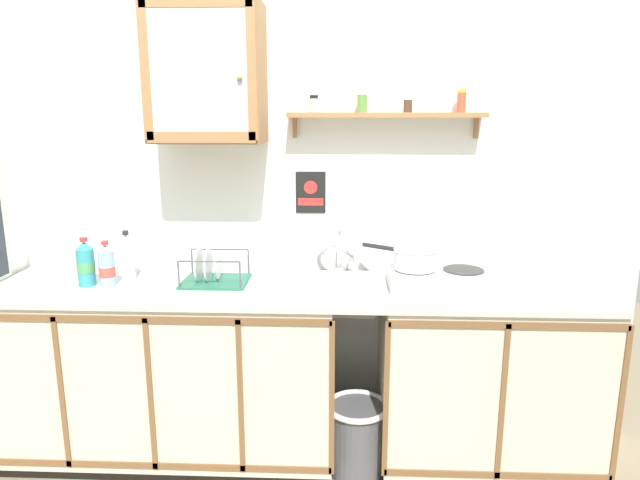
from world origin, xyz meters
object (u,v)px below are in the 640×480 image
at_px(warning_sign, 311,193).
at_px(hot_plate_stove, 439,279).
at_px(sink, 332,284).
at_px(bottle_detergent_teal_0, 86,264).
at_px(bottle_water_clear_2, 127,258).
at_px(saucepan, 414,258).
at_px(wall_cabinet, 207,73).
at_px(bottle_water_blue_1, 107,267).
at_px(dish_rack, 213,275).
at_px(mug, 407,271).
at_px(trash_bin, 357,436).

bearing_deg(warning_sign, hot_plate_stove, -25.32).
bearing_deg(hot_plate_stove, sink, 175.01).
bearing_deg(bottle_detergent_teal_0, sink, 4.25).
xyz_separation_m(bottle_detergent_teal_0, bottle_water_clear_2, (0.16, 0.10, 0.01)).
bearing_deg(saucepan, sink, 176.70).
distance_m(hot_plate_stove, saucepan, 0.15).
bearing_deg(saucepan, wall_cabinet, 173.15).
relative_size(saucepan, bottle_water_blue_1, 1.57).
relative_size(dish_rack, mug, 2.66).
distance_m(sink, hot_plate_stove, 0.51).
bearing_deg(bottle_water_clear_2, wall_cabinet, 10.57).
relative_size(hot_plate_stove, warning_sign, 2.24).
relative_size(sink, dish_rack, 1.59).
height_order(hot_plate_stove, dish_rack, dish_rack).
xyz_separation_m(bottle_detergent_teal_0, warning_sign, (1.05, 0.34, 0.30)).
distance_m(bottle_water_clear_2, trash_bin, 1.42).
bearing_deg(bottle_water_blue_1, saucepan, 2.92).
bearing_deg(bottle_water_clear_2, bottle_water_blue_1, -115.98).
height_order(sink, hot_plate_stove, sink).
bearing_deg(dish_rack, sink, 1.64).
relative_size(saucepan, dish_rack, 1.12).
distance_m(dish_rack, trash_bin, 1.05).
relative_size(bottle_water_blue_1, mug, 1.89).
relative_size(bottle_detergent_teal_0, trash_bin, 0.65).
relative_size(saucepan, mug, 2.98).
distance_m(hot_plate_stove, wall_cabinet, 1.45).
bearing_deg(dish_rack, warning_sign, 30.08).
distance_m(dish_rack, mug, 0.94).
xyz_separation_m(bottle_water_blue_1, warning_sign, (0.94, 0.35, 0.31)).
height_order(bottle_water_clear_2, dish_rack, bottle_water_clear_2).
distance_m(saucepan, mug, 0.11).
bearing_deg(mug, wall_cabinet, 176.84).
xyz_separation_m(hot_plate_stove, bottle_water_clear_2, (-1.51, 0.06, 0.07)).
height_order(bottle_detergent_teal_0, bottle_water_clear_2, bottle_water_clear_2).
bearing_deg(bottle_detergent_teal_0, mug, 4.82).
bearing_deg(saucepan, bottle_water_blue_1, -177.08).
bearing_deg(hot_plate_stove, wall_cabinet, 172.76).
height_order(mug, wall_cabinet, wall_cabinet).
height_order(bottle_detergent_teal_0, mug, bottle_detergent_teal_0).
relative_size(warning_sign, trash_bin, 0.59).
bearing_deg(saucepan, mug, 112.56).
bearing_deg(bottle_detergent_teal_0, saucepan, 2.35).
distance_m(bottle_water_blue_1, bottle_water_clear_2, 0.13).
xyz_separation_m(sink, dish_rack, (-0.57, -0.02, 0.05)).
bearing_deg(dish_rack, bottle_water_clear_2, 175.42).
bearing_deg(hot_plate_stove, trash_bin, -163.93).
bearing_deg(bottle_water_clear_2, warning_sign, 14.70).
distance_m(dish_rack, warning_sign, 0.64).
distance_m(dish_rack, wall_cabinet, 0.95).
xyz_separation_m(hot_plate_stove, mug, (-0.14, 0.09, 0.01)).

